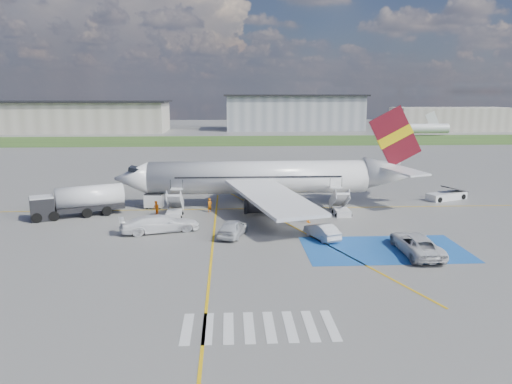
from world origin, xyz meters
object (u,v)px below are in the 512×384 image
car_silver_b (322,231)px  gpu_cart (154,202)px  fuel_tanker (79,204)px  car_silver_a (233,228)px  van_white_a (416,241)px  van_white_b (160,221)px  airliner (270,177)px  belt_loader (447,196)px

car_silver_b → gpu_cart: bearing=-58.1°
fuel_tanker → gpu_cart: size_ratio=4.44×
car_silver_a → van_white_a: 16.56m
van_white_a → van_white_b: (-22.61, 7.77, 0.02)m
car_silver_a → van_white_b: bearing=2.2°
airliner → belt_loader: (22.66, 1.71, -2.95)m
airliner → fuel_tanker: (-21.55, -4.42, -2.00)m
belt_loader → car_silver_a: belt_loader is taller
car_silver_a → van_white_b: (-7.11, 1.95, 0.30)m
gpu_cart → van_white_a: 30.52m
car_silver_b → van_white_b: size_ratio=0.78×
airliner → belt_loader: size_ratio=6.10×
airliner → van_white_a: bearing=-60.5°
car_silver_b → car_silver_a: bearing=-29.1°
belt_loader → van_white_a: (-11.84, -20.82, 0.66)m
airliner → van_white_b: airliner is taller
gpu_cart → van_white_a: size_ratio=0.38×
fuel_tanker → gpu_cart: bearing=0.5°
airliner → gpu_cart: 14.12m
airliner → gpu_cart: size_ratio=16.48×
fuel_tanker → car_silver_a: fuel_tanker is taller
car_silver_b → van_white_a: (7.20, -4.58, 0.36)m
fuel_tanker → gpu_cart: (7.72, 3.31, -0.60)m
airliner → belt_loader: 22.92m
car_silver_a → van_white_b: size_ratio=0.84×
van_white_b → gpu_cart: bearing=-4.4°
gpu_cart → car_silver_b: 22.01m
fuel_tanker → van_white_a: fuel_tanker is taller
airliner → car_silver_b: (3.63, -14.52, -2.66)m
van_white_b → airliner: bearing=-61.8°
car_silver_b → van_white_b: 15.75m
gpu_cart → car_silver_a: (9.15, -12.17, 0.03)m
gpu_cart → van_white_a: van_white_a is taller
fuel_tanker → gpu_cart: 8.42m
car_silver_a → car_silver_b: size_ratio=1.08×
airliner → van_white_a: airliner is taller
airliner → car_silver_a: size_ratio=7.61×
gpu_cart → car_silver_a: 15.23m
airliner → car_silver_a: airliner is taller
gpu_cart → van_white_b: van_white_b is taller
van_white_a → car_silver_a: bearing=-19.9°
fuel_tanker → belt_loader: 44.64m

